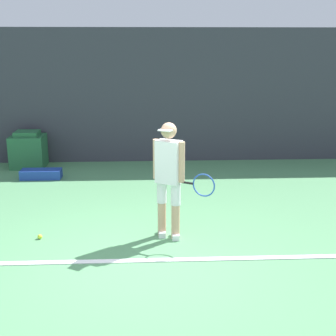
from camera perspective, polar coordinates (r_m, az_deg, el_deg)
ground_plane at (r=6.11m, az=-3.56°, el=-11.45°), size 24.00×24.00×0.00m
back_wall at (r=10.91m, az=-3.38°, el=8.72°), size 24.00×0.10×3.06m
court_baseline at (r=6.15m, az=-3.56°, el=-11.20°), size 21.60×0.10×0.01m
tennis_player at (r=6.54m, az=0.18°, el=-0.87°), size 0.83×0.52×1.67m
tennis_ball at (r=7.02m, az=-15.35°, el=-8.07°), size 0.07×0.07×0.07m
covered_chair at (r=10.99m, az=-16.66°, el=2.11°), size 0.74×0.67×0.82m
equipment_bag at (r=10.03m, az=-15.20°, el=-0.71°), size 0.82×0.34×0.19m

